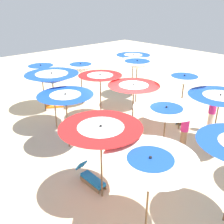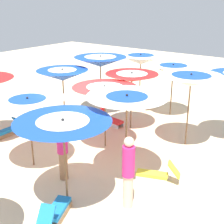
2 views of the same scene
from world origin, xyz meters
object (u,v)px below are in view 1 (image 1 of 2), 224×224
Objects in this scene: lounger_3 at (57,105)px; beach_umbrella_1 at (52,78)px; beach_umbrella_7 at (134,89)px; beachgoer_1 at (212,111)px; beach_umbrella_5 at (81,68)px; lounger_1 at (91,178)px; beach_umbrella_0 at (41,70)px; beach_umbrella_8 at (166,113)px; beach_umbrella_10 at (133,58)px; beach_umbrella_11 at (137,64)px; lounger_0 at (182,117)px; beach_umbrella_6 at (100,78)px; beach_umbrella_13 at (220,100)px; beach_umbrella_3 at (101,132)px; beach_umbrella_12 at (184,80)px; beach_umbrella_4 at (150,166)px; beachgoer_0 at (185,128)px; lounger_4 at (89,121)px; beach_umbrella_2 at (66,100)px.

beach_umbrella_1 is at bearing 89.12° from lounger_3.
beachgoer_1 is at bearing -42.82° from beach_umbrella_7.
beach_umbrella_5 reaches higher than lounger_1.
beach_umbrella_0 is 1.09× the size of beach_umbrella_8.
beach_umbrella_5 is 2.31m from lounger_3.
beach_umbrella_0 is 5.11m from beach_umbrella_10.
beach_umbrella_11 is at bearing -130.54° from beach_umbrella_10.
lounger_0 is at bearing -36.23° from beach_umbrella_1.
beach_umbrella_0 is 2.05m from beach_umbrella_5.
beach_umbrella_1 reaches higher than beachgoer_1.
beachgoer_1 is (4.03, -7.00, -1.13)m from beach_umbrella_0.
beach_umbrella_6 is at bearing 79.47° from beach_umbrella_8.
beachgoer_1 reaches higher than lounger_3.
beach_umbrella_11 is (4.37, -0.77, 0.01)m from beach_umbrella_1.
beach_umbrella_6 is at bearing -160.63° from beach_umbrella_10.
beach_umbrella_7 is at bearing -140.46° from beach_umbrella_11.
beachgoer_1 is at bearing 30.93° from beach_umbrella_13.
beach_umbrella_7 is 4.77m from lounger_3.
beach_umbrella_13 reaches higher than beach_umbrella_8.
beach_umbrella_3 is at bearing 169.42° from beach_umbrella_13.
lounger_3 is (-1.50, 0.18, -1.75)m from beach_umbrella_5.
beach_umbrella_3 is at bearing -170.08° from beach_umbrella_12.
beach_umbrella_10 reaches higher than lounger_3.
lounger_0 reaches higher than lounger_1.
beach_umbrella_1 is at bearing -142.11° from beachgoer_1.
beach_umbrella_0 reaches higher than beachgoer_1.
beach_umbrella_4 is 4.34m from beachgoer_0.
beach_umbrella_7 is at bearing 143.69° from beach_umbrella_12.
beach_umbrella_6 is at bearing -66.97° from lounger_0.
lounger_0 is at bearing -83.41° from beach_umbrella_11.
beach_umbrella_10 is at bearing 71.10° from beach_umbrella_13.
beach_umbrella_5 reaches higher than lounger_4.
beach_umbrella_12 reaches higher than beach_umbrella_6.
beachgoer_1 is at bearing 69.14° from lounger_0.
beach_umbrella_2 is 0.88× the size of beach_umbrella_11.
lounger_0 is 1.59m from beachgoer_1.
beachgoer_1 is (2.13, 0.04, 0.06)m from beachgoer_0.
beach_umbrella_10 is 1.73m from beach_umbrella_11.
beach_umbrella_12 is 2.03× the size of lounger_3.
lounger_1 is at bearing 161.57° from beach_umbrella_8.
lounger_3 is at bearing -42.63° from beach_umbrella_0.
beach_umbrella_7 is (1.57, -4.72, -0.17)m from beach_umbrella_0.
beachgoer_0 reaches higher than lounger_1.
beach_umbrella_3 is 8.64m from beach_umbrella_10.
beach_umbrella_2 is 2.85m from beach_umbrella_7.
beach_umbrella_8 is at bearing -75.59° from beach_umbrella_1.
beach_umbrella_13 is (2.74, -7.77, -0.10)m from beach_umbrella_0.
beach_umbrella_2 is 4.87m from beach_umbrella_12.
beach_umbrella_10 reaches higher than beach_umbrella_7.
beachgoer_1 is (3.57, -6.59, 0.77)m from lounger_3.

